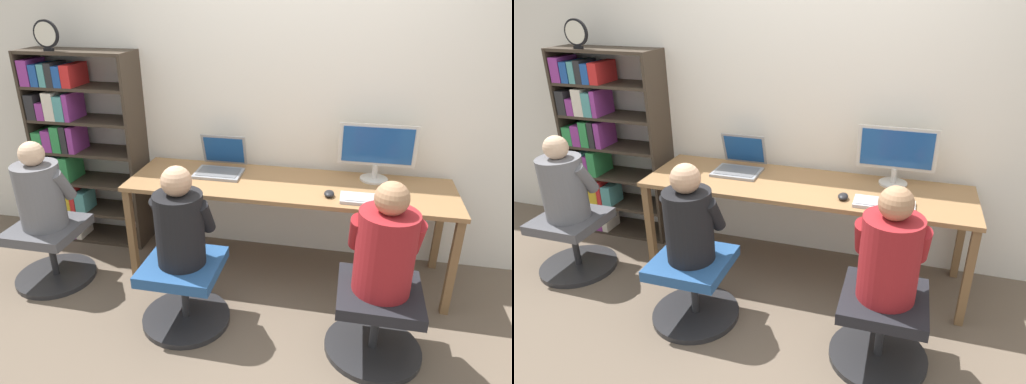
{
  "view_description": "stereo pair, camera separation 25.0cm",
  "coord_description": "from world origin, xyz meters",
  "views": [
    {
      "loc": [
        0.39,
        -2.62,
        1.97
      ],
      "look_at": [
        -0.19,
        0.11,
        0.73
      ],
      "focal_mm": 32.0,
      "sensor_mm": 36.0,
      "label": 1
    },
    {
      "loc": [
        0.64,
        -2.56,
        1.97
      ],
      "look_at": [
        -0.19,
        0.11,
        0.73
      ],
      "focal_mm": 32.0,
      "sensor_mm": 36.0,
      "label": 2
    }
  ],
  "objects": [
    {
      "name": "desktop_monitor",
      "position": [
        0.59,
        0.51,
        0.94
      ],
      "size": [
        0.53,
        0.2,
        0.41
      ],
      "color": "beige",
      "rests_on": "desk"
    },
    {
      "name": "laptop",
      "position": [
        -0.53,
        0.44,
        0.78
      ],
      "size": [
        0.34,
        0.33,
        0.26
      ],
      "color": "gray",
      "rests_on": "desk"
    },
    {
      "name": "office_chair_left",
      "position": [
        0.63,
        -0.42,
        0.24
      ],
      "size": [
        0.57,
        0.57,
        0.44
      ],
      "color": "#262628",
      "rests_on": "ground_plane"
    },
    {
      "name": "office_chair_side",
      "position": [
        -1.66,
        -0.14,
        0.24
      ],
      "size": [
        0.57,
        0.57,
        0.44
      ],
      "color": "#262628",
      "rests_on": "ground_plane"
    },
    {
      "name": "person_at_monitor",
      "position": [
        0.63,
        -0.42,
        0.72
      ],
      "size": [
        0.39,
        0.33,
        0.65
      ],
      "color": "maroon",
      "rests_on": "office_chair_left"
    },
    {
      "name": "computer_mouse_by_keyboard",
      "position": [
        0.29,
        0.16,
        0.74
      ],
      "size": [
        0.07,
        0.09,
        0.04
      ],
      "color": "black",
      "rests_on": "desk"
    },
    {
      "name": "desk_clock",
      "position": [
        -1.8,
        0.42,
        1.68
      ],
      "size": [
        0.2,
        0.03,
        0.22
      ],
      "color": "black",
      "rests_on": "bookshelf"
    },
    {
      "name": "office_chair_right",
      "position": [
        -0.55,
        -0.39,
        0.24
      ],
      "size": [
        0.57,
        0.57,
        0.44
      ],
      "color": "#262628",
      "rests_on": "ground_plane"
    },
    {
      "name": "person_at_laptop",
      "position": [
        -0.55,
        -0.38,
        0.71
      ],
      "size": [
        0.36,
        0.31,
        0.63
      ],
      "color": "black",
      "rests_on": "office_chair_right"
    },
    {
      "name": "bookshelf",
      "position": [
        -1.77,
        0.5,
        0.81
      ],
      "size": [
        0.87,
        0.32,
        1.57
      ],
      "color": "#382D23",
      "rests_on": "ground_plane"
    },
    {
      "name": "ground_plane",
      "position": [
        0.0,
        0.0,
        0.0
      ],
      "size": [
        14.0,
        14.0,
        0.0
      ],
      "primitive_type": "plane",
      "color": "brown"
    },
    {
      "name": "keyboard",
      "position": [
        0.56,
        0.14,
        0.73
      ],
      "size": [
        0.38,
        0.17,
        0.03
      ],
      "color": "#B2B2B7",
      "rests_on": "desk"
    },
    {
      "name": "desk",
      "position": [
        0.0,
        0.32,
        0.66
      ],
      "size": [
        2.29,
        0.64,
        0.72
      ],
      "color": "olive",
      "rests_on": "ground_plane"
    },
    {
      "name": "wall_back",
      "position": [
        0.0,
        0.71,
        1.3
      ],
      "size": [
        10.0,
        0.05,
        2.6
      ],
      "color": "white",
      "rests_on": "ground_plane"
    },
    {
      "name": "person_near_shelf",
      "position": [
        -1.66,
        -0.13,
        0.71
      ],
      "size": [
        0.38,
        0.32,
        0.62
      ],
      "color": "slate",
      "rests_on": "office_chair_side"
    }
  ]
}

